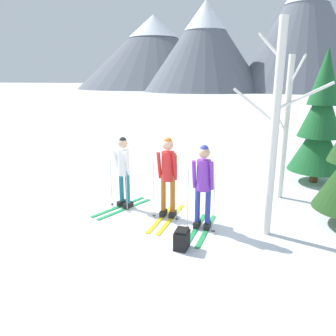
# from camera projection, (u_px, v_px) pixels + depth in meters

# --- Properties ---
(ground_plane) EXTENTS (400.00, 400.00, 0.00)m
(ground_plane) POSITION_uv_depth(u_px,v_px,m) (161.00, 219.00, 7.45)
(ground_plane) COLOR white
(skier_in_white) EXTENTS (0.95, 1.66, 1.74)m
(skier_in_white) POSITION_uv_depth(u_px,v_px,m) (124.00, 170.00, 7.85)
(skier_in_white) COLOR green
(skier_in_white) RESTS_ON ground
(skier_in_red) EXTENTS (0.61, 1.74, 1.84)m
(skier_in_red) POSITION_uv_depth(u_px,v_px,m) (168.00, 173.00, 7.28)
(skier_in_red) COLOR yellow
(skier_in_red) RESTS_ON ground
(skier_in_purple) EXTENTS (0.61, 1.60, 1.79)m
(skier_in_purple) POSITION_uv_depth(u_px,v_px,m) (203.00, 183.00, 6.70)
(skier_in_purple) COLOR green
(skier_in_purple) RESTS_ON ground
(pine_tree_mid) EXTENTS (1.62, 1.62, 3.92)m
(pine_tree_mid) POSITION_uv_depth(u_px,v_px,m) (320.00, 123.00, 9.61)
(pine_tree_mid) COLOR #51381E
(pine_tree_mid) RESTS_ON ground
(birch_tree_tall) EXTENTS (0.56, 1.00, 3.61)m
(birch_tree_tall) POSITION_uv_depth(u_px,v_px,m) (286.00, 128.00, 8.28)
(birch_tree_tall) COLOR silver
(birch_tree_tall) RESTS_ON ground
(birch_tree_slender) EXTENTS (1.78, 0.43, 4.11)m
(birch_tree_slender) POSITION_uv_depth(u_px,v_px,m) (274.00, 130.00, 6.19)
(birch_tree_slender) COLOR silver
(birch_tree_slender) RESTS_ON ground
(backpack_on_snow_front) EXTENTS (0.26, 0.33, 0.38)m
(backpack_on_snow_front) POSITION_uv_depth(u_px,v_px,m) (182.00, 239.00, 6.09)
(backpack_on_snow_front) COLOR black
(backpack_on_snow_front) RESTS_ON ground
(mountain_ridge_distant) EXTENTS (107.18, 56.72, 27.33)m
(mountain_ridge_distant) POSITION_uv_depth(u_px,v_px,m) (240.00, 42.00, 85.81)
(mountain_ridge_distant) COLOR slate
(mountain_ridge_distant) RESTS_ON ground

